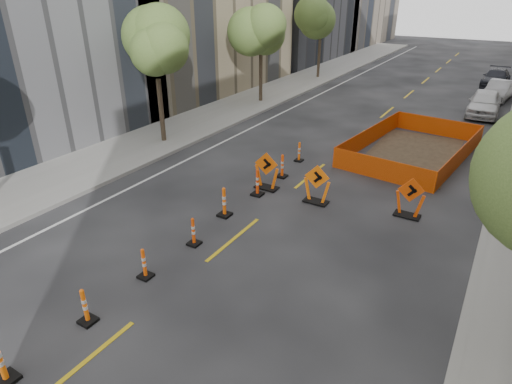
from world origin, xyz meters
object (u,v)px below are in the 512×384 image
Objects in this scene: channelizer_8 at (299,152)px; chevron_sign_left at (267,171)px; channelizer_5 at (224,202)px; channelizer_7 at (282,166)px; channelizer_6 at (257,182)px; parked_car_far at (496,78)px; channelizer_4 at (193,231)px; chevron_sign_center at (317,184)px; channelizer_3 at (144,263)px; channelizer_1 at (0,361)px; channelizer_2 at (85,306)px; parked_car_near at (484,103)px; chevron_sign_right at (410,197)px; parked_car_mid at (499,90)px.

chevron_sign_left is (0.19, -3.40, 0.32)m from channelizer_8.
channelizer_5 reaches higher than channelizer_7.
channelizer_6 is 27.98m from parked_car_far.
channelizer_4 is 8.22m from channelizer_8.
channelizer_8 is at bearing 113.70° from chevron_sign_center.
channelizer_3 is 6.88m from chevron_sign_left.
channelizer_3 is 0.99× the size of channelizer_4.
channelizer_1 is 0.72× the size of chevron_sign_left.
channelizer_2 is 0.22× the size of parked_car_near.
channelizer_3 is 9.26m from chevron_sign_right.
channelizer_5 is 6.16m from channelizer_8.
parked_car_far is at bearing 79.29° from channelizer_3.
parked_car_mid reaches higher than channelizer_1.
chevron_sign_center is at bearing 65.56° from channelizer_4.
chevron_sign_left reaches higher than chevron_sign_right.
channelizer_7 is 5.53m from chevron_sign_right.
parked_car_near is at bearing 63.68° from channelizer_8.
chevron_sign_right is (5.49, 7.45, 0.28)m from channelizer_3.
channelizer_1 is 10.99m from chevron_sign_left.
channelizer_2 is 6.17m from channelizer_5.
channelizer_1 reaches higher than channelizer_3.
channelizer_3 is 0.21× the size of parked_car_near.
chevron_sign_center is (2.18, 8.81, 0.28)m from channelizer_2.
chevron_sign_left is 1.01× the size of chevron_sign_center.
channelizer_3 is at bearing -144.98° from chevron_sign_right.
channelizer_5 is 6.55m from chevron_sign_right.
channelizer_8 is at bearing -104.05° from parked_car_far.
channelizer_4 is 22.33m from parked_car_near.
channelizer_6 is at bearing 89.89° from channelizer_3.
channelizer_4 is 7.62m from chevron_sign_right.
chevron_sign_center reaches higher than channelizer_6.
channelizer_1 is 4.11m from channelizer_3.
channelizer_7 is (-0.00, 12.33, -0.05)m from channelizer_1.
channelizer_6 is (0.14, 2.05, -0.01)m from channelizer_5.
channelizer_4 is (0.05, 4.11, -0.02)m from channelizer_2.
channelizer_8 is (-0.19, 14.38, -0.10)m from channelizer_1.
parked_car_near is (6.37, 23.48, 0.30)m from channelizer_3.
channelizer_8 is (-0.19, 2.05, -0.05)m from channelizer_7.
parked_car_far reaches higher than channelizer_6.
channelizer_6 is 0.23× the size of parked_car_far.
channelizer_6 is 0.71× the size of chevron_sign_center.
parked_car_far is at bearing 70.51° from chevron_sign_center.
parked_car_near is 4.96m from parked_car_mid.
channelizer_7 reaches higher than channelizer_3.
parked_car_near is at bearing 77.05° from channelizer_1.
chevron_sign_right is (5.38, 5.39, 0.27)m from channelizer_4.
chevron_sign_left is 0.38× the size of parked_car_mid.
channelizer_2 is (0.04, 2.05, -0.07)m from channelizer_1.
channelizer_8 is 6.33m from chevron_sign_right.
chevron_sign_right is 0.32× the size of parked_car_far.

